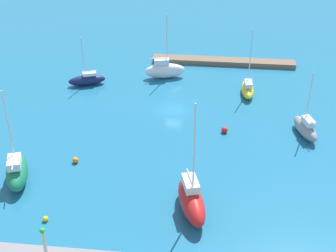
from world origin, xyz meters
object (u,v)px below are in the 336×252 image
sailboat_red_far_north (191,200)px  mooring_buoy_orange (75,160)px  sailboat_navy_off_beacon (87,80)px  sailboat_yellow_center_basin (248,89)px  sailboat_white_inner_mooring (165,70)px  harbor_beacon (44,241)px  mooring_buoy_yellow (45,219)px  pier_dock (223,62)px  sailboat_green_by_breakwater (17,171)px  sailboat_gray_near_pier (305,128)px  mooring_buoy_red (224,130)px

sailboat_red_far_north → mooring_buoy_orange: 17.43m
sailboat_navy_off_beacon → sailboat_yellow_center_basin: bearing=159.3°
sailboat_white_inner_mooring → sailboat_navy_off_beacon: bearing=-175.0°
harbor_beacon → mooring_buoy_yellow: size_ratio=5.93×
sailboat_red_far_north → mooring_buoy_orange: size_ratio=18.27×
mooring_buoy_orange → sailboat_red_far_north: bearing=153.1°
pier_dock → harbor_beacon: (16.59, 50.19, 3.01)m
sailboat_red_far_north → sailboat_green_by_breakwater: sailboat_red_far_north is taller
sailboat_white_inner_mooring → sailboat_gray_near_pier: (-21.61, 16.08, -0.26)m
sailboat_gray_near_pier → sailboat_yellow_center_basin: bearing=14.8°
sailboat_white_inner_mooring → harbor_beacon: bearing=-111.8°
sailboat_navy_off_beacon → sailboat_red_far_north: sailboat_red_far_north is taller
pier_dock → mooring_buoy_red: (-0.46, 23.45, 0.01)m
mooring_buoy_red → pier_dock: bearing=-88.9°
pier_dock → mooring_buoy_yellow: bearing=66.7°
sailboat_white_inner_mooring → sailboat_yellow_center_basin: sailboat_white_inner_mooring is taller
mooring_buoy_red → mooring_buoy_orange: bearing=26.3°
sailboat_yellow_center_basin → sailboat_red_far_north: bearing=164.6°
sailboat_gray_near_pier → mooring_buoy_orange: sailboat_gray_near_pier is taller
sailboat_navy_off_beacon → pier_dock: bearing=-173.7°
sailboat_green_by_breakwater → sailboat_yellow_center_basin: size_ratio=1.12×
sailboat_white_inner_mooring → sailboat_green_by_breakwater: bearing=-128.6°
pier_dock → mooring_buoy_orange: (18.58, 32.85, -0.05)m
mooring_buoy_red → mooring_buoy_orange: 21.23m
mooring_buoy_orange → mooring_buoy_yellow: (0.35, 11.08, -0.08)m
sailboat_white_inner_mooring → mooring_buoy_yellow: sailboat_white_inner_mooring is taller
harbor_beacon → mooring_buoy_yellow: bearing=-69.5°
sailboat_green_by_breakwater → mooring_buoy_yellow: size_ratio=19.49×
pier_dock → sailboat_navy_off_beacon: size_ratio=3.03×
sailboat_white_inner_mooring → mooring_buoy_orange: sailboat_white_inner_mooring is taller
sailboat_navy_off_beacon → sailboat_gray_near_pier: size_ratio=0.88×
harbor_beacon → sailboat_green_by_breakwater: (7.90, -12.83, -1.92)m
sailboat_white_inner_mooring → mooring_buoy_red: size_ratio=12.67×
sailboat_navy_off_beacon → mooring_buoy_red: size_ratio=9.49×
sailboat_navy_off_beacon → mooring_buoy_red: (-22.97, 12.47, -0.52)m
harbor_beacon → mooring_buoy_red: (-17.05, -26.74, -3.00)m
sailboat_green_by_breakwater → pier_dock: bearing=-50.7°
sailboat_white_inner_mooring → mooring_buoy_red: 19.60m
pier_dock → sailboat_navy_off_beacon: bearing=26.0°
mooring_buoy_yellow → sailboat_yellow_center_basin: bearing=-125.2°
sailboat_navy_off_beacon → sailboat_yellow_center_basin: 26.50m
mooring_buoy_red → sailboat_yellow_center_basin: bearing=-106.4°
harbor_beacon → mooring_buoy_red: size_ratio=4.17×
sailboat_red_far_north → sailboat_gray_near_pier: 23.07m
pier_dock → sailboat_gray_near_pier: bearing=116.9°
sailboat_green_by_breakwater → mooring_buoy_red: 28.59m
sailboat_yellow_center_basin → mooring_buoy_yellow: sailboat_yellow_center_basin is taller
pier_dock → sailboat_gray_near_pier: 25.76m
sailboat_navy_off_beacon → mooring_buoy_red: bearing=131.8°
pier_dock → sailboat_navy_off_beacon: (22.51, 10.98, 0.53)m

